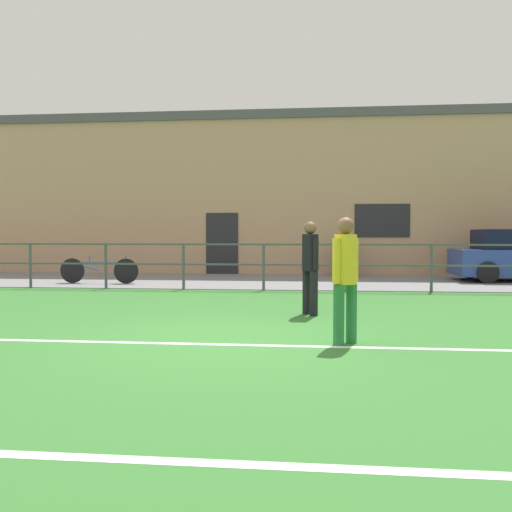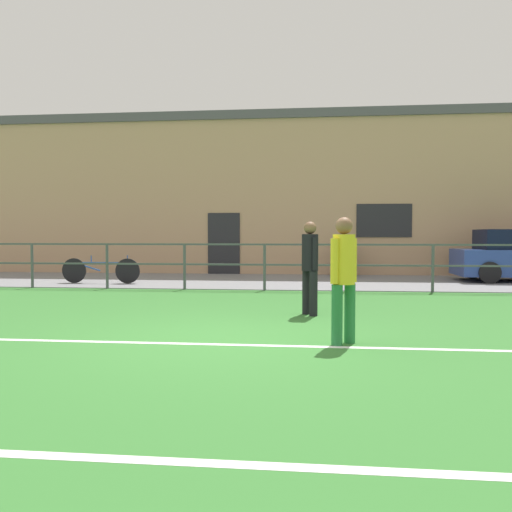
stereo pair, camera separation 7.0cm
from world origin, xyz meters
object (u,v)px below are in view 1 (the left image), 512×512
Objects in this scene: player_goalkeeper at (310,262)px; player_striker at (345,272)px; bicycle_parked_1 at (99,270)px; trash_bin_0 at (346,260)px.

player_goalkeeper and player_striker have the same top height.
bicycle_parked_1 is at bearing -162.53° from player_goalkeeper.
trash_bin_0 is (1.15, 8.06, -0.36)m from player_goalkeeper.
player_goalkeeper is at bearing -40.86° from bicycle_parked_1.
player_striker is 1.53× the size of trash_bin_0.
trash_bin_0 is (6.95, 3.05, 0.17)m from bicycle_parked_1.
trash_bin_0 is at bearing -138.57° from player_striker.
bicycle_parked_1 is at bearing -156.31° from trash_bin_0.
player_goalkeeper is 0.72× the size of bicycle_parked_1.
trash_bin_0 is at bearing 23.69° from bicycle_parked_1.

